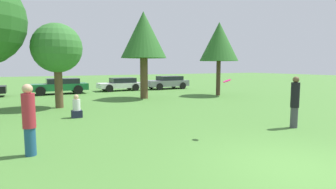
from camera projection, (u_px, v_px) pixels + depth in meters
name	position (u px, v px, depth m)	size (l,w,h in m)	color
ground_plane	(293.00, 167.00, 6.09)	(120.00, 120.00, 0.00)	#477A33
person_thrower	(29.00, 119.00, 6.78)	(0.32, 0.32, 1.85)	navy
person_catcher	(295.00, 102.00, 9.87)	(0.31, 0.31, 1.91)	#3F3F47
frisbee	(227.00, 81.00, 8.49)	(0.26, 0.26, 0.14)	#F21E72
bystander_sitting	(77.00, 108.00, 11.85)	(0.44, 0.37, 1.03)	#191E33
tree_1	(57.00, 49.00, 14.34)	(2.64, 2.64, 4.56)	brown
tree_2	(144.00, 36.00, 18.38)	(3.16, 3.16, 5.99)	brown
tree_3	(219.00, 42.00, 20.33)	(2.93, 2.93, 5.59)	#473323
parked_car_green	(60.00, 86.00, 21.70)	(4.46, 1.86, 1.26)	#196633
parked_car_white	(121.00, 84.00, 24.63)	(3.95, 1.92, 1.17)	silver
parked_car_grey	(168.00, 82.00, 26.55)	(4.11, 2.07, 1.26)	slate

